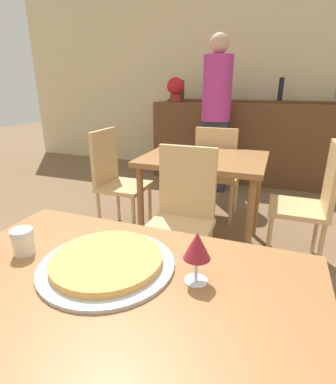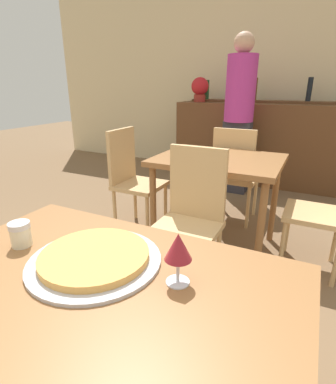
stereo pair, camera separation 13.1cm
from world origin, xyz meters
name	(u,v)px [view 1 (the left image)]	position (x,y,z in m)	size (l,w,h in m)	color
wall_back	(258,76)	(0.00, 4.14, 1.40)	(8.00, 0.05, 2.80)	beige
dining_table_near	(114,310)	(0.00, 0.00, 0.66)	(1.18, 0.79, 0.74)	brown
dining_table_far	(204,169)	(-0.13, 1.62, 0.66)	(0.93, 0.75, 0.76)	brown
bar_counter	(248,143)	(0.00, 3.64, 0.53)	(2.60, 0.56, 1.06)	brown
bar_back_shelf	(254,99)	(0.02, 3.78, 1.11)	(2.39, 0.24, 0.32)	brown
chair_far_side_front	(182,211)	(-0.13, 1.08, 0.52)	(0.40, 0.40, 0.92)	tan
chair_far_side_back	(217,169)	(-0.13, 2.16, 0.52)	(0.40, 0.40, 0.92)	tan
chair_far_side_left	(115,176)	(-0.93, 1.62, 0.52)	(0.40, 0.40, 0.92)	tan
chair_far_side_right	(312,198)	(0.67, 1.62, 0.52)	(0.40, 0.40, 0.92)	tan
pizza_tray	(107,262)	(-0.07, 0.09, 0.76)	(0.43, 0.43, 0.04)	#B7B7BC
cheese_shaker	(23,241)	(-0.37, 0.06, 0.79)	(0.07, 0.07, 0.09)	beige
person_standing	(216,110)	(-0.35, 3.06, 1.00)	(0.34, 0.34, 1.83)	#2D2D38
wine_glass	(197,247)	(0.22, 0.11, 0.85)	(0.08, 0.08, 0.16)	silver
potted_plant	(176,88)	(-1.05, 3.59, 1.24)	(0.24, 0.24, 0.33)	maroon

